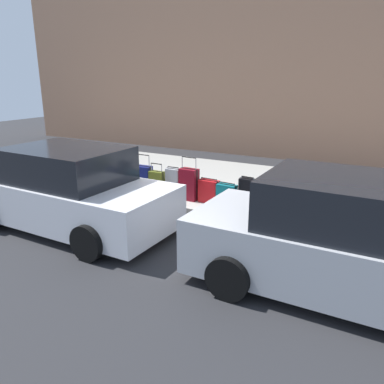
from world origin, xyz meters
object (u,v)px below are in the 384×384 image
suitcase_red_7 (209,191)px  parked_car_silver_0 (348,242)px  parked_car_white_1 (69,191)px  fire_hydrant (121,175)px  suitcase_olive_3 (283,199)px  suitcase_black_5 (247,194)px  suitcase_red_0 (359,214)px  suitcase_maroon_1 (332,209)px  suitcase_teal_6 (227,196)px  suitcase_navy_11 (143,179)px  suitcase_navy_4 (263,201)px  suitcase_silver_2 (306,205)px  suitcase_olive_10 (157,183)px  suitcase_maroon_8 (189,184)px  suitcase_silver_9 (173,183)px  bollard_post (101,171)px

suitcase_red_7 → parked_car_silver_0: size_ratio=0.13×
parked_car_white_1 → fire_hydrant: bearing=-76.1°
suitcase_olive_3 → suitcase_black_5: suitcase_olive_3 is taller
suitcase_red_0 → parked_car_white_1: 5.73m
suitcase_maroon_1 → suitcase_teal_6: (2.26, 0.01, -0.06)m
parked_car_silver_0 → suitcase_navy_11: bearing=-24.8°
suitcase_navy_11 → suitcase_navy_4: bearing=179.4°
suitcase_maroon_1 → suitcase_navy_11: suitcase_navy_11 is taller
suitcase_silver_2 → parked_car_white_1: size_ratio=0.15×
suitcase_black_5 → suitcase_navy_4: bearing=171.7°
suitcase_maroon_1 → suitcase_navy_11: (4.60, -0.06, 0.02)m
suitcase_red_0 → suitcase_maroon_1: size_ratio=1.12×
suitcase_maroon_1 → suitcase_red_7: size_ratio=1.19×
suitcase_red_7 → fire_hydrant: (2.53, 0.08, 0.12)m
parked_car_silver_0 → suitcase_olive_10: bearing=-26.2°
suitcase_red_0 → suitcase_maroon_8: 3.77m
suitcase_red_7 → fire_hydrant: bearing=1.8°
suitcase_silver_2 → parked_car_silver_0: parked_car_silver_0 is taller
fire_hydrant → suitcase_maroon_1: bearing=179.6°
suitcase_silver_9 → suitcase_teal_6: bearing=176.1°
suitcase_teal_6 → parked_car_white_1: parked_car_white_1 is taller
suitcase_red_0 → bollard_post: (6.33, 0.16, 0.16)m
suitcase_olive_3 → fire_hydrant: (4.30, 0.05, 0.02)m
suitcase_navy_11 → suitcase_teal_6: bearing=178.3°
suitcase_silver_9 → suitcase_navy_11: 0.88m
suitcase_maroon_1 → suitcase_navy_4: suitcase_maroon_1 is taller
suitcase_navy_11 → fire_hydrant: suitcase_navy_11 is taller
suitcase_maroon_1 → suitcase_teal_6: bearing=0.3°
suitcase_maroon_1 → suitcase_navy_4: size_ratio=1.21×
parked_car_silver_0 → suitcase_navy_4: bearing=-50.1°
suitcase_maroon_8 → suitcase_navy_11: suitcase_maroon_8 is taller
suitcase_silver_2 → fire_hydrant: bearing=0.5°
suitcase_red_0 → suitcase_navy_11: suitcase_navy_11 is taller
suitcase_red_0 → suitcase_teal_6: bearing=1.0°
suitcase_red_0 → suitcase_silver_9: suitcase_red_0 is taller
suitcase_navy_4 → suitcase_red_7: (1.35, -0.09, 0.00)m
suitcase_black_5 → suitcase_teal_6: suitcase_black_5 is taller
suitcase_olive_10 → parked_car_white_1: (0.58, 2.30, 0.32)m
suitcase_olive_10 → parked_car_silver_0: parked_car_silver_0 is taller
bollard_post → parked_car_white_1: 2.47m
suitcase_silver_9 → fire_hydrant: bearing=2.0°
fire_hydrant → bollard_post: 0.56m
suitcase_silver_2 → parked_car_silver_0: (-1.05, 2.39, 0.36)m
suitcase_maroon_1 → suitcase_olive_3: bearing=-4.9°
suitcase_red_7 → bollard_post: size_ratio=0.66×
suitcase_black_5 → parked_car_white_1: size_ratio=0.17×
suitcase_maroon_1 → suitcase_olive_3: 1.00m
suitcase_silver_2 → suitcase_silver_9: bearing=-0.3°
suitcase_red_0 → suitcase_red_7: bearing=-1.3°
suitcase_olive_3 → suitcase_navy_4: bearing=8.5°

